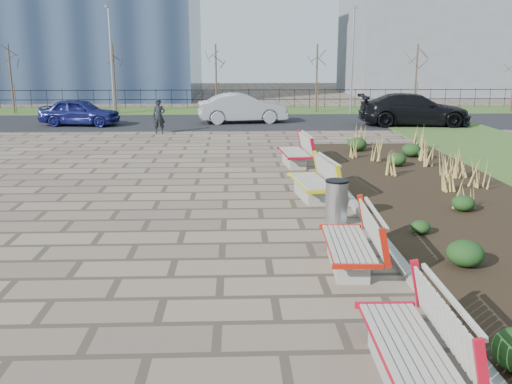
{
  "coord_description": "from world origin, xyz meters",
  "views": [
    {
      "loc": [
        1.09,
        -7.99,
        3.62
      ],
      "look_at": [
        1.5,
        3.0,
        0.9
      ],
      "focal_mm": 40.0,
      "sensor_mm": 36.0,
      "label": 1
    }
  ],
  "objects_px": {
    "lamp_west": "(111,62)",
    "lamp_east": "(352,61)",
    "bench_d": "(294,150)",
    "car_blue": "(80,112)",
    "bench_c": "(311,179)",
    "bench_b": "(348,240)",
    "pedestrian": "(159,116)",
    "car_silver": "(243,108)",
    "car_black": "(414,110)",
    "bench_a": "(407,338)",
    "litter_bin": "(336,203)"
  },
  "relations": [
    {
      "from": "lamp_west",
      "to": "lamp_east",
      "type": "distance_m",
      "value": 14.0
    },
    {
      "from": "bench_d",
      "to": "car_blue",
      "type": "bearing_deg",
      "value": 127.54
    },
    {
      "from": "bench_c",
      "to": "car_blue",
      "type": "xyz_separation_m",
      "value": [
        -9.62,
        14.84,
        0.18
      ]
    },
    {
      "from": "bench_b",
      "to": "pedestrian",
      "type": "xyz_separation_m",
      "value": [
        -5.33,
        16.72,
        0.27
      ]
    },
    {
      "from": "bench_b",
      "to": "car_blue",
      "type": "bearing_deg",
      "value": 119.08
    },
    {
      "from": "pedestrian",
      "to": "lamp_east",
      "type": "relative_size",
      "value": 0.26
    },
    {
      "from": "car_silver",
      "to": "lamp_east",
      "type": "height_order",
      "value": "lamp_east"
    },
    {
      "from": "bench_d",
      "to": "bench_b",
      "type": "bearing_deg",
      "value": -94.76
    },
    {
      "from": "bench_c",
      "to": "lamp_east",
      "type": "xyz_separation_m",
      "value": [
        5.0,
        20.09,
        2.54
      ]
    },
    {
      "from": "pedestrian",
      "to": "car_black",
      "type": "distance_m",
      "value": 12.52
    },
    {
      "from": "bench_b",
      "to": "bench_c",
      "type": "height_order",
      "value": "same"
    },
    {
      "from": "bench_b",
      "to": "lamp_west",
      "type": "bearing_deg",
      "value": 112.85
    },
    {
      "from": "bench_a",
      "to": "bench_d",
      "type": "xyz_separation_m",
      "value": [
        0.0,
        12.45,
        0.0
      ]
    },
    {
      "from": "car_blue",
      "to": "lamp_west",
      "type": "height_order",
      "value": "lamp_west"
    },
    {
      "from": "bench_d",
      "to": "lamp_east",
      "type": "distance_m",
      "value": 16.78
    },
    {
      "from": "bench_a",
      "to": "bench_b",
      "type": "distance_m",
      "value": 3.41
    },
    {
      "from": "litter_bin",
      "to": "lamp_east",
      "type": "relative_size",
      "value": 0.16
    },
    {
      "from": "bench_a",
      "to": "bench_c",
      "type": "distance_m",
      "value": 8.17
    },
    {
      "from": "car_black",
      "to": "lamp_west",
      "type": "bearing_deg",
      "value": 74.7
    },
    {
      "from": "car_black",
      "to": "litter_bin",
      "type": "bearing_deg",
      "value": 162.61
    },
    {
      "from": "lamp_west",
      "to": "car_silver",
      "type": "bearing_deg",
      "value": -30.43
    },
    {
      "from": "car_blue",
      "to": "car_black",
      "type": "xyz_separation_m",
      "value": [
        16.61,
        -0.65,
        0.13
      ]
    },
    {
      "from": "bench_a",
      "to": "car_silver",
      "type": "relative_size",
      "value": 0.46
    },
    {
      "from": "bench_a",
      "to": "bench_c",
      "type": "bearing_deg",
      "value": 90.99
    },
    {
      "from": "bench_b",
      "to": "car_silver",
      "type": "distance_m",
      "value": 20.5
    },
    {
      "from": "car_black",
      "to": "lamp_west",
      "type": "height_order",
      "value": "lamp_west"
    },
    {
      "from": "pedestrian",
      "to": "car_silver",
      "type": "xyz_separation_m",
      "value": [
        3.82,
        3.73,
        -0.0
      ]
    },
    {
      "from": "car_blue",
      "to": "bench_a",
      "type": "bearing_deg",
      "value": -149.33
    },
    {
      "from": "bench_d",
      "to": "car_silver",
      "type": "xyz_separation_m",
      "value": [
        -1.5,
        11.41,
        0.27
      ]
    },
    {
      "from": "bench_a",
      "to": "car_blue",
      "type": "relative_size",
      "value": 0.54
    },
    {
      "from": "bench_c",
      "to": "pedestrian",
      "type": "xyz_separation_m",
      "value": [
        -5.33,
        11.96,
        0.27
      ]
    },
    {
      "from": "car_blue",
      "to": "litter_bin",
      "type": "bearing_deg",
      "value": -142.03
    },
    {
      "from": "bench_d",
      "to": "lamp_east",
      "type": "relative_size",
      "value": 0.35
    },
    {
      "from": "bench_d",
      "to": "car_blue",
      "type": "xyz_separation_m",
      "value": [
        -9.62,
        10.57,
        0.18
      ]
    },
    {
      "from": "bench_b",
      "to": "bench_d",
      "type": "bearing_deg",
      "value": 92.95
    },
    {
      "from": "bench_c",
      "to": "car_blue",
      "type": "relative_size",
      "value": 0.54
    },
    {
      "from": "car_silver",
      "to": "lamp_west",
      "type": "distance_m",
      "value": 8.99
    },
    {
      "from": "bench_b",
      "to": "car_silver",
      "type": "relative_size",
      "value": 0.46
    },
    {
      "from": "bench_a",
      "to": "litter_bin",
      "type": "distance_m",
      "value": 5.93
    },
    {
      "from": "bench_d",
      "to": "lamp_east",
      "type": "bearing_deg",
      "value": 67.69
    },
    {
      "from": "litter_bin",
      "to": "pedestrian",
      "type": "distance_m",
      "value": 15.26
    },
    {
      "from": "car_blue",
      "to": "car_silver",
      "type": "height_order",
      "value": "car_silver"
    },
    {
      "from": "car_silver",
      "to": "lamp_east",
      "type": "distance_m",
      "value": 8.18
    },
    {
      "from": "bench_b",
      "to": "bench_d",
      "type": "distance_m",
      "value": 9.04
    },
    {
      "from": "bench_c",
      "to": "lamp_west",
      "type": "bearing_deg",
      "value": 106.89
    },
    {
      "from": "bench_a",
      "to": "lamp_west",
      "type": "xyz_separation_m",
      "value": [
        -9.0,
        28.26,
        2.54
      ]
    },
    {
      "from": "pedestrian",
      "to": "lamp_west",
      "type": "bearing_deg",
      "value": 111.44
    },
    {
      "from": "bench_b",
      "to": "car_silver",
      "type": "bearing_deg",
      "value": 97.15
    },
    {
      "from": "bench_d",
      "to": "car_black",
      "type": "height_order",
      "value": "car_black"
    },
    {
      "from": "litter_bin",
      "to": "car_silver",
      "type": "distance_m",
      "value": 18.01
    }
  ]
}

